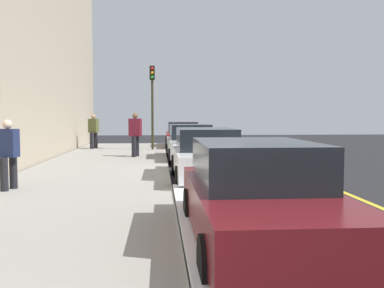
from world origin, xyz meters
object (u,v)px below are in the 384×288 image
(parked_car_silver, at_px, (190,143))
(pedestrian_burgundy_coat, at_px, (135,133))
(pedestrian_navy_coat, at_px, (8,153))
(traffic_light_pole, at_px, (152,93))
(pedestrian_olive_coat, at_px, (94,130))
(parked_car_red, at_px, (183,135))
(parked_car_maroon, at_px, (257,196))
(parked_car_white, at_px, (206,155))

(parked_car_silver, distance_m, pedestrian_burgundy_coat, 2.38)
(pedestrian_navy_coat, bearing_deg, parked_car_silver, 147.02)
(parked_car_silver, height_order, traffic_light_pole, traffic_light_pole)
(pedestrian_olive_coat, bearing_deg, pedestrian_burgundy_coat, 27.97)
(pedestrian_burgundy_coat, relative_size, traffic_light_pole, 0.44)
(parked_car_red, distance_m, parked_car_maroon, 18.32)
(parked_car_maroon, relative_size, pedestrian_olive_coat, 2.54)
(pedestrian_olive_coat, xyz_separation_m, traffic_light_pole, (0.85, 3.08, 1.91))
(parked_car_maroon, bearing_deg, pedestrian_olive_coat, -164.06)
(traffic_light_pole, bearing_deg, pedestrian_burgundy_coat, -10.15)
(pedestrian_navy_coat, height_order, pedestrian_burgundy_coat, pedestrian_burgundy_coat)
(parked_car_white, distance_m, pedestrian_navy_coat, 5.19)
(parked_car_maroon, bearing_deg, traffic_light_pole, -173.86)
(pedestrian_navy_coat, relative_size, traffic_light_pole, 0.39)
(parked_car_maroon, height_order, pedestrian_navy_coat, pedestrian_navy_coat)
(parked_car_maroon, height_order, pedestrian_burgundy_coat, pedestrian_burgundy_coat)
(parked_car_white, relative_size, pedestrian_olive_coat, 2.61)
(parked_car_maroon, bearing_deg, pedestrian_burgundy_coat, -169.01)
(pedestrian_navy_coat, xyz_separation_m, pedestrian_olive_coat, (-12.47, 0.07, 0.08))
(parked_car_maroon, bearing_deg, parked_car_silver, -179.49)
(parked_car_silver, relative_size, pedestrian_navy_coat, 2.64)
(parked_car_red, distance_m, traffic_light_pole, 3.66)
(pedestrian_navy_coat, bearing_deg, pedestrian_burgundy_coat, 162.54)
(parked_car_red, relative_size, pedestrian_burgundy_coat, 2.58)
(pedestrian_olive_coat, relative_size, traffic_light_pole, 0.42)
(pedestrian_navy_coat, bearing_deg, parked_car_red, 161.01)
(parked_car_red, xyz_separation_m, pedestrian_navy_coat, (13.98, -4.81, 0.26))
(parked_car_white, height_order, pedestrian_olive_coat, pedestrian_olive_coat)
(pedestrian_navy_coat, relative_size, pedestrian_burgundy_coat, 0.89)
(parked_car_red, distance_m, pedestrian_burgundy_coat, 6.50)
(traffic_light_pole, bearing_deg, pedestrian_navy_coat, -15.18)
(parked_car_silver, distance_m, pedestrian_navy_coat, 8.76)
(parked_car_maroon, height_order, traffic_light_pole, traffic_light_pole)
(parked_car_silver, bearing_deg, pedestrian_navy_coat, -32.98)
(parked_car_red, distance_m, parked_car_silver, 6.63)
(parked_car_red, bearing_deg, parked_car_silver, -0.35)
(parked_car_white, xyz_separation_m, parked_car_maroon, (6.21, 0.03, -0.00))
(parked_car_silver, relative_size, parked_car_maroon, 0.95)
(parked_car_white, bearing_deg, pedestrian_burgundy_coat, -158.78)
(parked_car_maroon, xyz_separation_m, pedestrian_navy_coat, (-4.34, -4.87, 0.26))
(pedestrian_burgundy_coat, height_order, pedestrian_olive_coat, pedestrian_burgundy_coat)
(parked_car_red, height_order, pedestrian_olive_coat, pedestrian_olive_coat)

